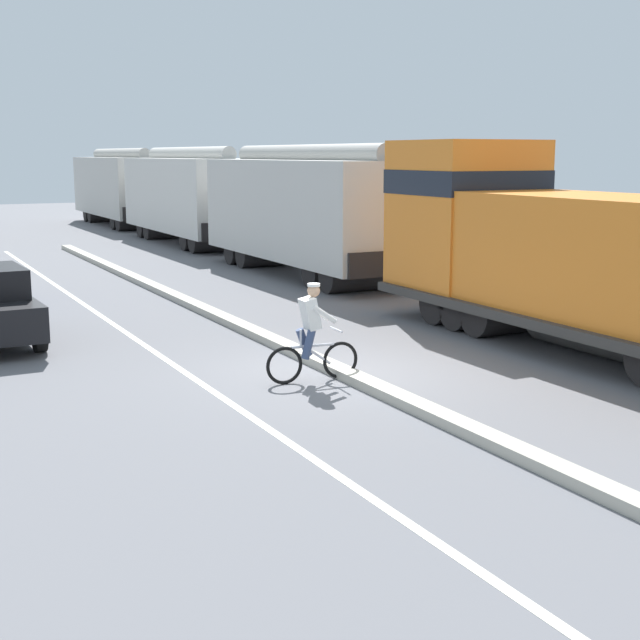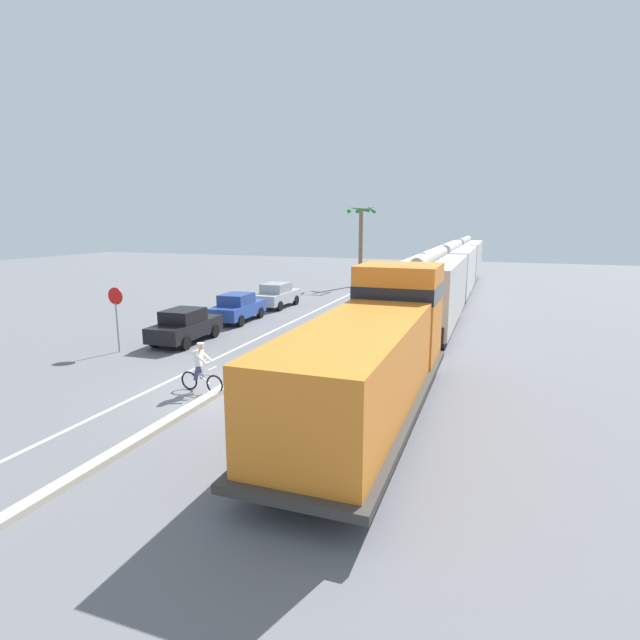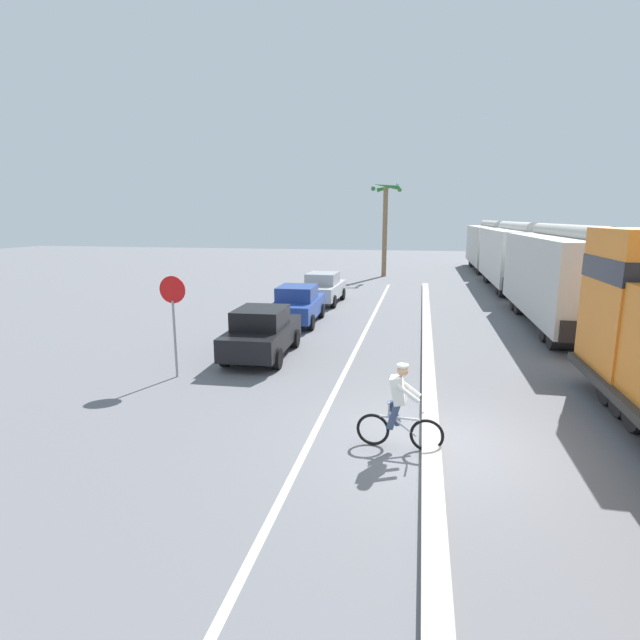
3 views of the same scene
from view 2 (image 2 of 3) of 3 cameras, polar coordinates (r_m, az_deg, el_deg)
The scene contains 13 objects.
ground_plane at distance 17.59m, azimuth -10.99°, elevation -7.93°, with size 120.00×120.00×0.00m, color slate.
median_curb at distance 22.69m, azimuth -3.24°, elevation -3.13°, with size 0.36×36.00×0.16m, color #B2AD9E.
lane_stripe at distance 23.73m, azimuth -8.58°, elevation -2.79°, with size 0.14×36.00×0.01m, color silver.
locomotive at distance 15.02m, azimuth 6.27°, elevation -3.96°, with size 3.10×11.61×4.20m.
hopper_car_lead at distance 26.72m, azimuth 12.50°, elevation 3.18°, with size 2.90×10.60×4.18m.
hopper_car_middle at distance 38.18m, azimuth 14.82°, elevation 5.45°, with size 2.90×10.60×4.18m.
hopper_car_trailing at distance 49.70m, azimuth 16.07°, elevation 6.66°, with size 2.90×10.60×4.18m.
parked_car_black at distance 24.59m, azimuth -15.17°, elevation -0.62°, with size 1.96×4.26×1.62m.
parked_car_blue at distance 29.09m, azimuth -9.40°, elevation 1.43°, with size 1.95×4.26×1.62m.
parked_car_silver at distance 33.60m, azimuth -4.96°, elevation 2.86°, with size 1.90×4.24×1.62m.
cyclist at distance 17.39m, azimuth -13.48°, elevation -5.43°, with size 1.71×0.48×1.71m.
stop_sign at distance 23.53m, azimuth -22.28°, elevation 1.39°, with size 0.76×0.08×2.88m.
palm_tree_near at distance 44.72m, azimuth 4.72°, elevation 10.18°, with size 2.26×2.33×7.04m.
Camera 2 is at (8.67, -14.19, 5.74)m, focal length 28.00 mm.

